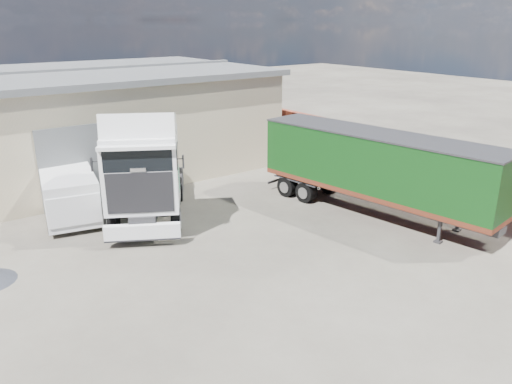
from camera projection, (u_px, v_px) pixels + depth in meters
ground at (261, 279)px, 15.88m from camera, size 120.00×120.00×0.00m
brick_boundary_wall at (365, 150)px, 26.49m from camera, size 0.35×26.00×2.50m
tractor_unit at (145, 176)px, 19.64m from camera, size 5.73×7.36×4.75m
box_trailer at (375, 165)px, 20.61m from camera, size 3.69×10.73×3.50m
panel_van at (69, 194)px, 20.57m from camera, size 2.93×5.17×1.99m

